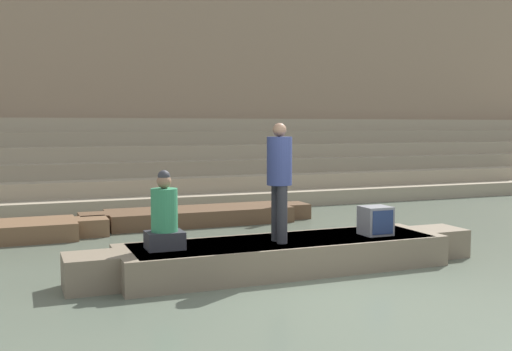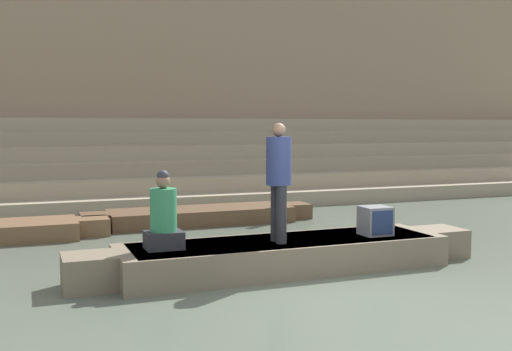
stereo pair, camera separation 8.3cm
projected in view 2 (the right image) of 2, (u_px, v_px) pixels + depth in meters
ground_plane at (358, 296)px, 7.81m from camera, size 120.00×120.00×0.00m
ghat_steps at (169, 171)px, 17.79m from camera, size 36.00×4.32×2.45m
back_wall at (153, 69)px, 19.52m from camera, size 34.20×1.28×8.22m
rowboat_main at (284, 254)px, 9.19m from camera, size 6.53×1.47×0.47m
person_standing at (279, 174)px, 8.92m from camera, size 0.38×0.38×1.79m
person_rowing at (164, 218)px, 8.48m from camera, size 0.53×0.41×1.13m
tv_set at (376, 221)px, 9.58m from camera, size 0.45×0.42×0.46m
moored_boat_distant at (201, 215)px, 13.62m from camera, size 5.31×1.30×0.35m
mooring_post at (282, 193)px, 13.90m from camera, size 0.16×0.16×1.33m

